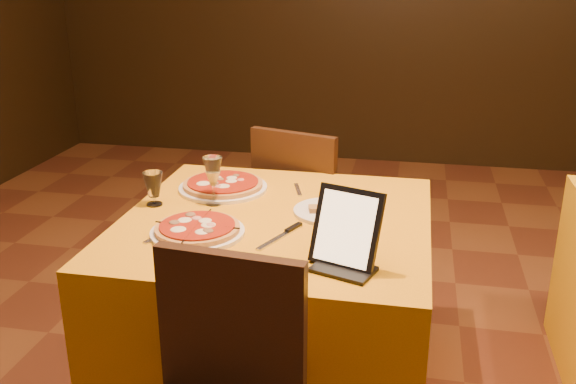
% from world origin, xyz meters
% --- Properties ---
extents(main_table, '(1.10, 1.10, 0.75)m').
position_xyz_m(main_table, '(-0.37, 0.23, 0.38)').
color(main_table, orange).
rests_on(main_table, floor).
extents(chair_main_far, '(0.49, 0.49, 0.91)m').
position_xyz_m(chair_main_far, '(-0.37, 1.03, 0.46)').
color(chair_main_far, black).
rests_on(chair_main_far, floor).
extents(pizza_near, '(0.32, 0.32, 0.03)m').
position_xyz_m(pizza_near, '(-0.59, 0.03, 0.77)').
color(pizza_near, white).
rests_on(pizza_near, main_table).
extents(pizza_far, '(0.36, 0.36, 0.03)m').
position_xyz_m(pizza_far, '(-0.64, 0.49, 0.77)').
color(pizza_far, white).
rests_on(pizza_far, main_table).
extents(cutlet_dish, '(0.27, 0.27, 0.03)m').
position_xyz_m(cutlet_dish, '(-0.18, 0.31, 0.76)').
color(cutlet_dish, white).
rests_on(cutlet_dish, main_table).
extents(wine_glass, '(0.09, 0.09, 0.19)m').
position_xyz_m(wine_glass, '(-0.63, 0.32, 0.84)').
color(wine_glass, '#D6C57A').
rests_on(wine_glass, main_table).
extents(water_glass, '(0.07, 0.07, 0.13)m').
position_xyz_m(water_glass, '(-0.85, 0.26, 0.81)').
color(water_glass, white).
rests_on(water_glass, main_table).
extents(tablet, '(0.23, 0.16, 0.24)m').
position_xyz_m(tablet, '(-0.08, -0.09, 0.87)').
color(tablet, black).
rests_on(tablet, main_table).
extents(knife, '(0.11, 0.23, 0.01)m').
position_xyz_m(knife, '(-0.32, 0.05, 0.75)').
color(knife, silver).
rests_on(knife, main_table).
extents(fork_near, '(0.06, 0.15, 0.01)m').
position_xyz_m(fork_near, '(-0.71, -0.01, 0.75)').
color(fork_near, '#ACAEB3').
rests_on(fork_near, main_table).
extents(fork_far, '(0.06, 0.14, 0.01)m').
position_xyz_m(fork_far, '(-0.34, 0.53, 0.75)').
color(fork_far, '#A6A4AB').
rests_on(fork_far, main_table).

